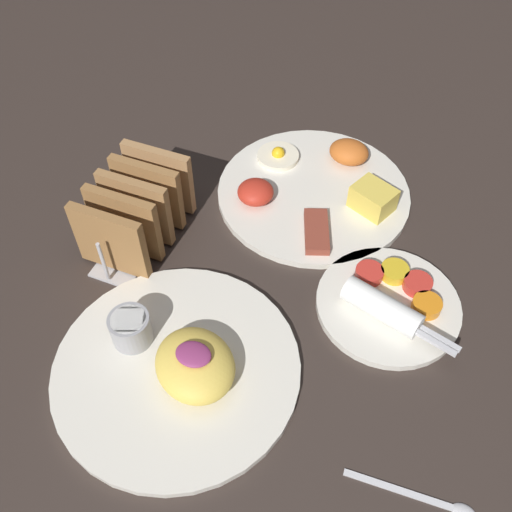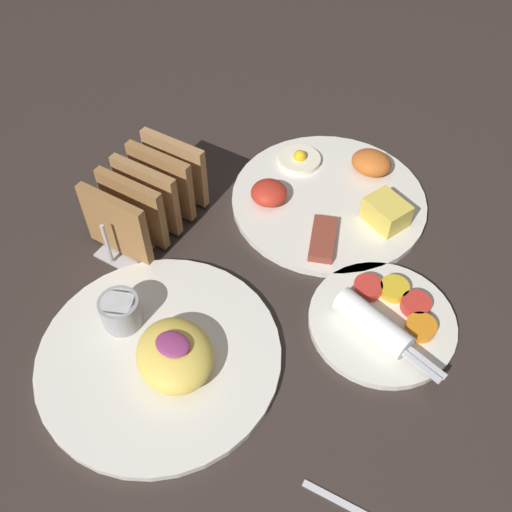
{
  "view_description": "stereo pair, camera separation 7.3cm",
  "coord_description": "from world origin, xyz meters",
  "px_view_note": "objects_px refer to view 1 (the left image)",
  "views": [
    {
      "loc": [
        0.16,
        -0.4,
        0.59
      ],
      "look_at": [
        -0.02,
        0.03,
        0.03
      ],
      "focal_mm": 40.0,
      "sensor_mm": 36.0,
      "label": 1
    },
    {
      "loc": [
        0.22,
        -0.37,
        0.59
      ],
      "look_at": [
        -0.02,
        0.03,
        0.03
      ],
      "focal_mm": 40.0,
      "sensor_mm": 36.0,
      "label": 2
    }
  ],
  "objects_px": {
    "plate_breakfast": "(316,189)",
    "plate_foreground": "(178,364)",
    "plate_condiments": "(389,302)",
    "toast_rack": "(137,211)"
  },
  "relations": [
    {
      "from": "plate_foreground",
      "to": "toast_rack",
      "type": "distance_m",
      "value": 0.22
    },
    {
      "from": "plate_condiments",
      "to": "toast_rack",
      "type": "relative_size",
      "value": 1.01
    },
    {
      "from": "plate_condiments",
      "to": "toast_rack",
      "type": "distance_m",
      "value": 0.35
    },
    {
      "from": "plate_condiments",
      "to": "toast_rack",
      "type": "height_order",
      "value": "toast_rack"
    },
    {
      "from": "plate_breakfast",
      "to": "plate_foreground",
      "type": "bearing_deg",
      "value": -99.12
    },
    {
      "from": "plate_condiments",
      "to": "toast_rack",
      "type": "xyz_separation_m",
      "value": [
        -0.34,
        -0.01,
        0.04
      ]
    },
    {
      "from": "plate_breakfast",
      "to": "toast_rack",
      "type": "xyz_separation_m",
      "value": [
        -0.2,
        -0.17,
        0.04
      ]
    },
    {
      "from": "toast_rack",
      "to": "plate_foreground",
      "type": "bearing_deg",
      "value": -49.47
    },
    {
      "from": "plate_breakfast",
      "to": "toast_rack",
      "type": "distance_m",
      "value": 0.26
    },
    {
      "from": "plate_foreground",
      "to": "plate_breakfast",
      "type": "bearing_deg",
      "value": 80.88
    }
  ]
}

